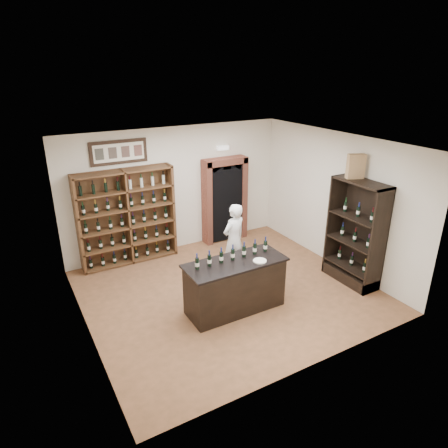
{
  "coord_description": "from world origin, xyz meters",
  "views": [
    {
      "loc": [
        -3.56,
        -6.08,
        4.32
      ],
      "look_at": [
        0.08,
        0.3,
        1.36
      ],
      "focal_mm": 32.0,
      "sensor_mm": 36.0,
      "label": 1
    }
  ],
  "objects_px": {
    "tasting_counter": "(235,286)",
    "shopkeeper": "(234,240)",
    "wine_shelf": "(127,217)",
    "wine_crate": "(356,166)",
    "counter_bottle_0": "(197,263)",
    "side_cabinet": "(355,248)"
  },
  "relations": [
    {
      "from": "wine_shelf",
      "to": "wine_crate",
      "type": "bearing_deg",
      "value": -38.33
    },
    {
      "from": "counter_bottle_0",
      "to": "side_cabinet",
      "type": "relative_size",
      "value": 0.14
    },
    {
      "from": "tasting_counter",
      "to": "shopkeeper",
      "type": "height_order",
      "value": "shopkeeper"
    },
    {
      "from": "shopkeeper",
      "to": "counter_bottle_0",
      "type": "bearing_deg",
      "value": 23.17
    },
    {
      "from": "wine_shelf",
      "to": "wine_crate",
      "type": "relative_size",
      "value": 4.52
    },
    {
      "from": "tasting_counter",
      "to": "shopkeeper",
      "type": "relative_size",
      "value": 1.16
    },
    {
      "from": "counter_bottle_0",
      "to": "wine_shelf",
      "type": "bearing_deg",
      "value": 97.61
    },
    {
      "from": "wine_shelf",
      "to": "counter_bottle_0",
      "type": "height_order",
      "value": "wine_shelf"
    },
    {
      "from": "tasting_counter",
      "to": "wine_crate",
      "type": "relative_size",
      "value": 3.86
    },
    {
      "from": "wine_crate",
      "to": "counter_bottle_0",
      "type": "bearing_deg",
      "value": -159.21
    },
    {
      "from": "wine_shelf",
      "to": "side_cabinet",
      "type": "distance_m",
      "value": 5.02
    },
    {
      "from": "counter_bottle_0",
      "to": "wine_crate",
      "type": "height_order",
      "value": "wine_crate"
    },
    {
      "from": "side_cabinet",
      "to": "shopkeeper",
      "type": "distance_m",
      "value": 2.53
    },
    {
      "from": "wine_shelf",
      "to": "side_cabinet",
      "type": "relative_size",
      "value": 1.0
    },
    {
      "from": "side_cabinet",
      "to": "shopkeeper",
      "type": "bearing_deg",
      "value": 143.43
    },
    {
      "from": "counter_bottle_0",
      "to": "side_cabinet",
      "type": "bearing_deg",
      "value": -6.46
    },
    {
      "from": "wine_shelf",
      "to": "tasting_counter",
      "type": "relative_size",
      "value": 1.17
    },
    {
      "from": "counter_bottle_0",
      "to": "shopkeeper",
      "type": "height_order",
      "value": "shopkeeper"
    },
    {
      "from": "tasting_counter",
      "to": "counter_bottle_0",
      "type": "height_order",
      "value": "counter_bottle_0"
    },
    {
      "from": "wine_shelf",
      "to": "wine_crate",
      "type": "xyz_separation_m",
      "value": [
        3.81,
        -3.01,
        1.34
      ]
    },
    {
      "from": "wine_shelf",
      "to": "counter_bottle_0",
      "type": "xyz_separation_m",
      "value": [
        0.38,
        -2.84,
        0.01
      ]
    },
    {
      "from": "tasting_counter",
      "to": "shopkeeper",
      "type": "distance_m",
      "value": 1.43
    }
  ]
}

